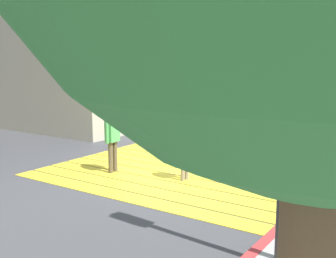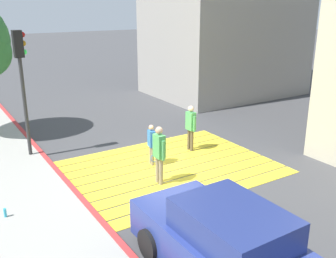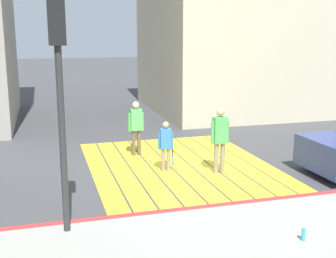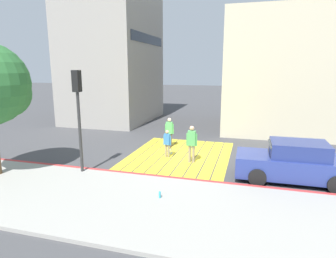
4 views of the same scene
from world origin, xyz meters
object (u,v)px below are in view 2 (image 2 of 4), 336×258
(pedestrian_adult_lead, at_px, (159,151))
(pedestrian_child_with_racket, at_px, (152,143))
(pedestrian_adult_trailing, at_px, (191,125))
(water_bottle, at_px, (5,213))
(traffic_light_corner, at_px, (21,69))
(car_parked_near_curb, at_px, (227,247))

(pedestrian_adult_lead, bearing_deg, pedestrian_child_with_racket, 69.13)
(pedestrian_adult_lead, xyz_separation_m, pedestrian_child_with_racket, (0.50, 1.31, -0.24))
(pedestrian_adult_lead, distance_m, pedestrian_adult_trailing, 2.90)
(water_bottle, relative_size, pedestrian_child_with_racket, 0.16)
(water_bottle, distance_m, pedestrian_adult_trailing, 6.76)
(pedestrian_adult_lead, bearing_deg, pedestrian_adult_trailing, 36.52)
(water_bottle, xyz_separation_m, pedestrian_child_with_racket, (4.72, 1.11, 0.54))
(pedestrian_child_with_racket, bearing_deg, pedestrian_adult_lead, -110.87)
(traffic_light_corner, height_order, water_bottle, traffic_light_corner)
(pedestrian_adult_trailing, height_order, pedestrian_child_with_racket, pedestrian_adult_trailing)
(pedestrian_adult_lead, relative_size, pedestrian_child_with_racket, 1.28)
(pedestrian_adult_lead, bearing_deg, water_bottle, 177.22)
(pedestrian_adult_lead, bearing_deg, car_parked_near_curb, -104.28)
(traffic_light_corner, bearing_deg, pedestrian_child_with_racket, -41.16)
(traffic_light_corner, bearing_deg, water_bottle, -111.95)
(traffic_light_corner, distance_m, water_bottle, 5.03)
(water_bottle, relative_size, pedestrian_adult_lead, 0.13)
(car_parked_near_curb, xyz_separation_m, pedestrian_child_with_racket, (1.58, 5.56, 0.04))
(car_parked_near_curb, bearing_deg, pedestrian_adult_trailing, 60.29)
(pedestrian_child_with_racket, bearing_deg, car_parked_near_curb, -105.88)
(car_parked_near_curb, bearing_deg, water_bottle, 125.16)
(traffic_light_corner, height_order, pedestrian_child_with_racket, traffic_light_corner)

